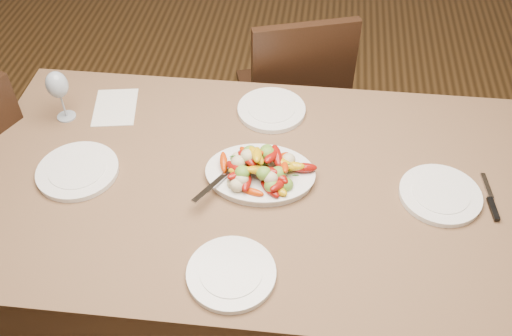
{
  "coord_description": "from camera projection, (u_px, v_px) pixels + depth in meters",
  "views": [
    {
      "loc": [
        0.05,
        -1.17,
        2.08
      ],
      "look_at": [
        -0.11,
        0.07,
        0.82
      ],
      "focal_mm": 40.0,
      "sensor_mm": 36.0,
      "label": 1
    }
  ],
  "objects": [
    {
      "name": "chair_far",
      "position": [
        290.0,
        95.0,
        2.59
      ],
      "size": [
        0.53,
        0.53,
        0.95
      ],
      "primitive_type": null,
      "rotation": [
        0.0,
        0.0,
        3.47
      ],
      "color": "black",
      "rests_on": "ground"
    },
    {
      "name": "serving_spoon",
      "position": [
        238.0,
        174.0,
        1.77
      ],
      "size": [
        0.28,
        0.18,
        0.03
      ],
      "primitive_type": null,
      "rotation": [
        0.0,
        0.0,
        -0.47
      ],
      "color": "#9EA0A8",
      "rests_on": "serving_platter"
    },
    {
      "name": "plate_near",
      "position": [
        231.0,
        274.0,
        1.56
      ],
      "size": [
        0.25,
        0.25,
        0.02
      ],
      "primitive_type": "cylinder",
      "color": "white",
      "rests_on": "dining_table"
    },
    {
      "name": "dining_table",
      "position": [
        256.0,
        253.0,
        2.09
      ],
      "size": [
        1.86,
        1.08,
        0.76
      ],
      "primitive_type": "cube",
      "rotation": [
        0.0,
        0.0,
        0.02
      ],
      "color": "brown",
      "rests_on": "ground"
    },
    {
      "name": "floor",
      "position": [
        281.0,
        326.0,
        2.3
      ],
      "size": [
        6.0,
        6.0,
        0.0
      ],
      "primitive_type": "plane",
      "color": "#3B2712",
      "rests_on": "ground"
    },
    {
      "name": "serving_platter",
      "position": [
        260.0,
        175.0,
        1.82
      ],
      "size": [
        0.34,
        0.26,
        0.02
      ],
      "primitive_type": "ellipsoid",
      "rotation": [
        0.0,
        0.0,
        0.02
      ],
      "color": "white",
      "rests_on": "dining_table"
    },
    {
      "name": "roasted_vegetables",
      "position": [
        260.0,
        163.0,
        1.78
      ],
      "size": [
        0.28,
        0.19,
        0.09
      ],
      "primitive_type": null,
      "rotation": [
        0.0,
        0.0,
        0.02
      ],
      "color": "maroon",
      "rests_on": "serving_platter"
    },
    {
      "name": "menu_card",
      "position": [
        115.0,
        107.0,
        2.08
      ],
      "size": [
        0.19,
        0.23,
        0.0
      ],
      "primitive_type": "cube",
      "rotation": [
        0.0,
        0.0,
        0.19
      ],
      "color": "silver",
      "rests_on": "dining_table"
    },
    {
      "name": "table_knife",
      "position": [
        490.0,
        199.0,
        1.76
      ],
      "size": [
        0.04,
        0.2,
        0.01
      ],
      "primitive_type": null,
      "rotation": [
        0.0,
        0.0,
        0.11
      ],
      "color": "#9EA0A8",
      "rests_on": "dining_table"
    },
    {
      "name": "plate_left",
      "position": [
        78.0,
        171.0,
        1.84
      ],
      "size": [
        0.26,
        0.26,
        0.02
      ],
      "primitive_type": "cylinder",
      "color": "white",
      "rests_on": "dining_table"
    },
    {
      "name": "wine_glass",
      "position": [
        60.0,
        94.0,
        1.97
      ],
      "size": [
        0.08,
        0.08,
        0.2
      ],
      "primitive_type": null,
      "color": "#8C99A5",
      "rests_on": "dining_table"
    },
    {
      "name": "plate_right",
      "position": [
        440.0,
        195.0,
        1.77
      ],
      "size": [
        0.25,
        0.25,
        0.02
      ],
      "primitive_type": "cylinder",
      "color": "white",
      "rests_on": "dining_table"
    },
    {
      "name": "plate_far",
      "position": [
        271.0,
        110.0,
        2.06
      ],
      "size": [
        0.25,
        0.25,
        0.02
      ],
      "primitive_type": "cylinder",
      "color": "white",
      "rests_on": "dining_table"
    }
  ]
}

